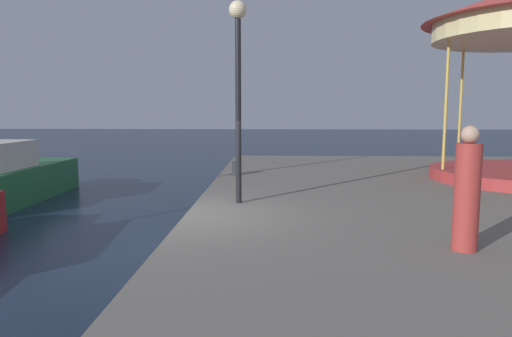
{
  "coord_description": "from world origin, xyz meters",
  "views": [
    {
      "loc": [
        1.64,
        -8.53,
        2.71
      ],
      "look_at": [
        1.22,
        2.49,
        1.36
      ],
      "focal_mm": 33.2,
      "sensor_mm": 36.0,
      "label": 1
    }
  ],
  "objects_px": {
    "motorboat_green": "(13,178)",
    "bollard_south": "(236,168)",
    "lamp_post_mid_promenade": "(238,66)",
    "person_by_the_water": "(467,193)"
  },
  "relations": [
    {
      "from": "motorboat_green",
      "to": "lamp_post_mid_promenade",
      "type": "bearing_deg",
      "value": -29.43
    },
    {
      "from": "bollard_south",
      "to": "person_by_the_water",
      "type": "xyz_separation_m",
      "value": [
        3.76,
        -7.5,
        0.6
      ]
    },
    {
      "from": "lamp_post_mid_promenade",
      "to": "person_by_the_water",
      "type": "distance_m",
      "value": 5.08
    },
    {
      "from": "motorboat_green",
      "to": "bollard_south",
      "type": "height_order",
      "value": "motorboat_green"
    },
    {
      "from": "lamp_post_mid_promenade",
      "to": "motorboat_green",
      "type": "bearing_deg",
      "value": 150.57
    },
    {
      "from": "person_by_the_water",
      "to": "bollard_south",
      "type": "bearing_deg",
      "value": 116.59
    },
    {
      "from": "lamp_post_mid_promenade",
      "to": "person_by_the_water",
      "type": "bearing_deg",
      "value": -43.91
    },
    {
      "from": "bollard_south",
      "to": "lamp_post_mid_promenade",
      "type": "bearing_deg",
      "value": -84.68
    },
    {
      "from": "motorboat_green",
      "to": "lamp_post_mid_promenade",
      "type": "xyz_separation_m",
      "value": [
        7.03,
        -3.97,
        2.91
      ]
    },
    {
      "from": "lamp_post_mid_promenade",
      "to": "person_by_the_water",
      "type": "relative_size",
      "value": 2.38
    }
  ]
}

